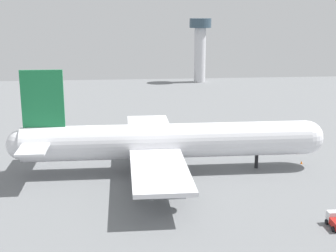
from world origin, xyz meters
The scene contains 6 objects.
ground_plane centered at (0.00, 0.00, 0.00)m, with size 244.04×244.04×0.00m, color slate.
cargo_airplane centered at (-0.08, 0.00, 5.95)m, with size 61.01×49.95×19.98m.
pushback_tractor centered at (-16.64, 28.22, 1.13)m, with size 5.05×3.81×2.42m.
fuel_truck centered at (28.63, 12.34, 1.00)m, with size 4.82×2.94×1.96m.
safety_cone_nose centered at (27.45, 1.52, 0.33)m, with size 0.46×0.46×0.65m, color orange.
control_tower centered at (24.46, 111.65, 16.37)m, with size 9.06×9.06×26.52m.
Camera 1 is at (-8.56, -87.23, 30.94)m, focal length 50.80 mm.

